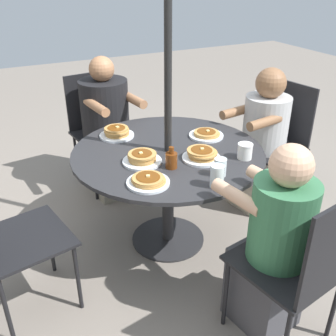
{
  "coord_description": "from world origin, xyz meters",
  "views": [
    {
      "loc": [
        -2.07,
        1.03,
        1.82
      ],
      "look_at": [
        0.0,
        0.0,
        0.59
      ],
      "focal_mm": 42.0,
      "sensor_mm": 36.0,
      "label": 1
    }
  ],
  "objects": [
    {
      "name": "ground_plane",
      "position": [
        0.0,
        0.0,
        0.0
      ],
      "size": [
        12.0,
        12.0,
        0.0
      ],
      "primitive_type": "plane",
      "color": "gray"
    },
    {
      "name": "patio_table",
      "position": [
        0.0,
        0.0,
        0.61
      ],
      "size": [
        1.25,
        1.25,
        0.72
      ],
      "color": "#28282B",
      "rests_on": "ground"
    },
    {
      "name": "umbrella_pole",
      "position": [
        0.0,
        0.0,
        1.16
      ],
      "size": [
        0.05,
        0.05,
        2.31
      ],
      "primitive_type": "cylinder",
      "color": "black",
      "rests_on": "ground"
    },
    {
      "name": "patio_chair_north",
      "position": [
        1.08,
        0.14,
        0.56
      ],
      "size": [
        0.52,
        0.52,
        0.97
      ],
      "rotation": [
        0.0,
        0.0,
        -4.58
      ],
      "color": "black",
      "rests_on": "ground"
    },
    {
      "name": "diner_north",
      "position": [
        0.9,
        0.12,
        0.52
      ],
      "size": [
        0.59,
        0.44,
        1.16
      ],
      "rotation": [
        0.0,
        0.0,
        -4.58
      ],
      "color": "gray",
      "rests_on": "ground"
    },
    {
      "name": "patio_chair_east",
      "position": [
        -0.21,
        1.07,
        0.56
      ],
      "size": [
        0.55,
        0.55,
        0.97
      ],
      "rotation": [
        0.0,
        0.0,
        -2.95
      ],
      "color": "black",
      "rests_on": "ground"
    },
    {
      "name": "patio_chair_south",
      "position": [
        -1.08,
        -0.18,
        0.56
      ],
      "size": [
        0.54,
        0.54,
        0.97
      ],
      "rotation": [
        0.0,
        0.0,
        -1.4
      ],
      "color": "black",
      "rests_on": "ground"
    },
    {
      "name": "diner_south",
      "position": [
        -0.89,
        -0.15,
        0.51
      ],
      "size": [
        0.52,
        0.38,
        1.1
      ],
      "rotation": [
        0.0,
        0.0,
        -1.4
      ],
      "color": "#3D3D42",
      "rests_on": "ground"
    },
    {
      "name": "patio_chair_west",
      "position": [
        0.17,
        -1.08,
        0.56
      ],
      "size": [
        0.53,
        0.53,
        0.97
      ],
      "rotation": [
        0.0,
        0.0,
        0.16
      ],
      "color": "black",
      "rests_on": "ground"
    },
    {
      "name": "diner_west",
      "position": [
        0.14,
        -0.89,
        0.52
      ],
      "size": [
        0.41,
        0.53,
        1.13
      ],
      "rotation": [
        0.0,
        0.0,
        0.16
      ],
      "color": "beige",
      "rests_on": "ground"
    },
    {
      "name": "pancake_plate_a",
      "position": [
        0.37,
        0.22,
        0.75
      ],
      "size": [
        0.24,
        0.24,
        0.08
      ],
      "color": "white",
      "rests_on": "patio_table"
    },
    {
      "name": "pancake_plate_b",
      "position": [
        -0.21,
        -0.13,
        0.75
      ],
      "size": [
        0.24,
        0.24,
        0.08
      ],
      "color": "white",
      "rests_on": "patio_table"
    },
    {
      "name": "pancake_plate_c",
      "position": [
        -0.08,
        0.22,
        0.75
      ],
      "size": [
        0.24,
        0.24,
        0.08
      ],
      "color": "white",
      "rests_on": "patio_table"
    },
    {
      "name": "pancake_plate_d",
      "position": [
        0.08,
        -0.34,
        0.74
      ],
      "size": [
        0.24,
        0.24,
        0.05
      ],
      "color": "white",
      "rests_on": "patio_table"
    },
    {
      "name": "pancake_plate_e",
      "position": [
        -0.34,
        0.29,
        0.74
      ],
      "size": [
        0.24,
        0.24,
        0.06
      ],
      "color": "white",
      "rests_on": "patio_table"
    },
    {
      "name": "syrup_bottle",
      "position": [
        -0.22,
        0.09,
        0.77
      ],
      "size": [
        0.09,
        0.07,
        0.13
      ],
      "color": "#602D0F",
      "rests_on": "patio_table"
    },
    {
      "name": "coffee_cup",
      "position": [
        -0.31,
        -0.38,
        0.77
      ],
      "size": [
        0.09,
        0.09,
        0.1
      ],
      "color": "white",
      "rests_on": "patio_table"
    },
    {
      "name": "drinking_glass_a",
      "position": [
        -0.43,
        -0.12,
        0.77
      ],
      "size": [
        0.07,
        0.07,
        0.11
      ],
      "primitive_type": "cylinder",
      "color": "silver",
      "rests_on": "patio_table"
    },
    {
      "name": "drinking_glass_b",
      "position": [
        -0.53,
        -0.03,
        0.78
      ],
      "size": [
        0.08,
        0.08,
        0.13
      ],
      "primitive_type": "cylinder",
      "color": "silver",
      "rests_on": "patio_table"
    }
  ]
}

